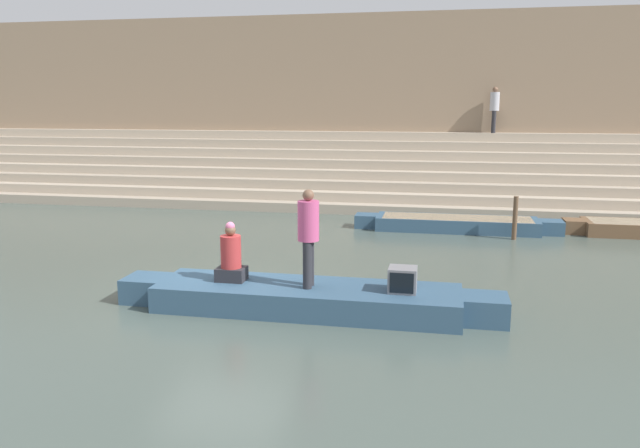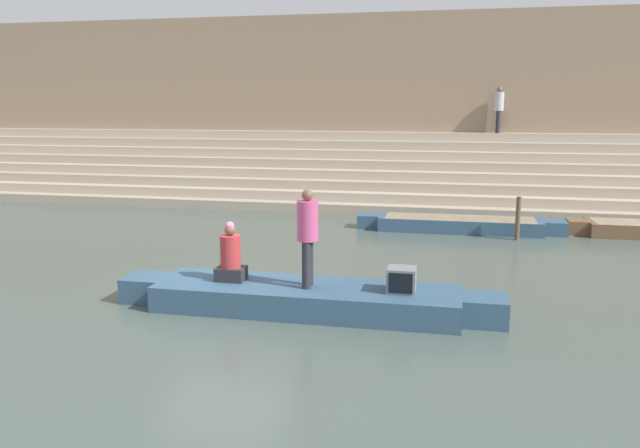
% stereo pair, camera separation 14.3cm
% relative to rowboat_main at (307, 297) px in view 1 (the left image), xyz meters
% --- Properties ---
extents(ground_plane, '(120.00, 120.00, 0.00)m').
position_rel_rowboat_main_xyz_m(ground_plane, '(-1.84, 0.55, -0.25)').
color(ground_plane, '#47544C').
extents(ghat_steps, '(36.00, 4.56, 2.58)m').
position_rel_rowboat_main_xyz_m(ghat_steps, '(-1.84, 12.86, 0.67)').
color(ghat_steps, tan).
rests_on(ghat_steps, ground).
extents(back_wall, '(34.20, 1.28, 7.13)m').
position_rel_rowboat_main_xyz_m(back_wall, '(-1.84, 15.07, 3.29)').
color(back_wall, '#937A60').
rests_on(back_wall, ground).
extents(rowboat_main, '(6.98, 1.54, 0.46)m').
position_rel_rowboat_main_xyz_m(rowboat_main, '(0.00, 0.00, 0.00)').
color(rowboat_main, '#33516B').
rests_on(rowboat_main, ground).
extents(person_standing, '(0.38, 0.38, 1.75)m').
position_rel_rowboat_main_xyz_m(person_standing, '(0.04, -0.05, 1.22)').
color(person_standing, '#28282D').
rests_on(person_standing, rowboat_main).
extents(person_rowing, '(0.53, 0.41, 1.10)m').
position_rel_rowboat_main_xyz_m(person_rowing, '(-1.44, 0.07, 0.65)').
color(person_rowing, '#28282D').
rests_on(person_rowing, rowboat_main).
extents(tv_set, '(0.49, 0.46, 0.43)m').
position_rel_rowboat_main_xyz_m(tv_set, '(1.70, -0.02, 0.43)').
color(tv_set, slate).
rests_on(tv_set, rowboat_main).
extents(moored_boat_shore, '(5.96, 1.26, 0.39)m').
position_rel_rowboat_main_xyz_m(moored_boat_shore, '(2.75, 7.92, -0.04)').
color(moored_boat_shore, '#33516B').
rests_on(moored_boat_shore, ground).
extents(mooring_post, '(0.13, 0.13, 1.20)m').
position_rel_rowboat_main_xyz_m(mooring_post, '(4.29, 6.97, 0.35)').
color(mooring_post, brown).
rests_on(mooring_post, ground).
extents(person_on_steps, '(0.35, 0.35, 1.71)m').
position_rel_rowboat_main_xyz_m(person_on_steps, '(4.11, 14.19, 3.32)').
color(person_on_steps, '#28282D').
rests_on(person_on_steps, ghat_steps).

